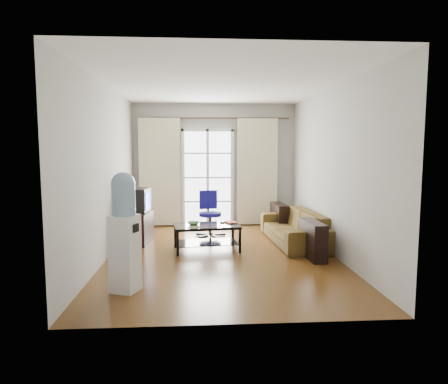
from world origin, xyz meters
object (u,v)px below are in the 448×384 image
Objects in this scene: sofa at (294,227)px; tv_stand at (135,228)px; water_cooler at (124,230)px; crt_tv at (135,200)px; task_chair at (210,223)px; coffee_table at (207,234)px.

tv_stand is at bearing -96.83° from sofa.
crt_tv is at bearing 117.28° from water_cooler.
task_chair is at bearing -116.74° from sofa.
task_chair is (-1.50, 0.66, -0.03)m from sofa.
coffee_table is (-1.59, -0.43, -0.01)m from sofa.
task_chair is (1.37, 0.47, -0.02)m from tv_stand.
sofa is 1.64m from task_chair.
coffee_table is at bearing 82.89° from water_cooler.
coffee_table is at bearing -20.67° from crt_tv.
coffee_table is 1.50× the size of tv_stand.
tv_stand is (-2.88, 0.18, -0.01)m from sofa.
crt_tv is at bearing 93.90° from tv_stand.
sofa reaches higher than tv_stand.
crt_tv is at bearing -172.51° from task_chair.
crt_tv reaches higher than task_chair.
water_cooler is at bearing -118.55° from coffee_table.
sofa is 3.94× the size of crt_tv.
crt_tv is 0.58× the size of task_chair.
coffee_table is 1.09m from task_chair.
crt_tv is 2.57m from water_cooler.
sofa is 1.65m from coffee_table.
crt_tv is 0.36× the size of water_cooler.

